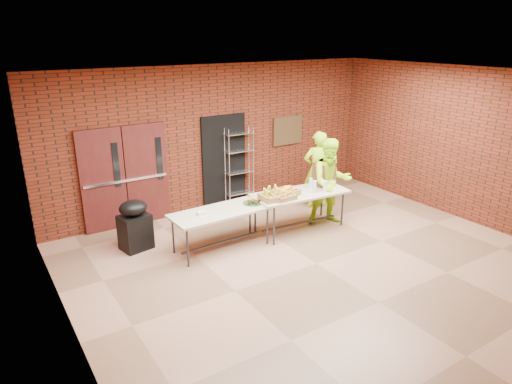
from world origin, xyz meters
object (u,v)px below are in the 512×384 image
Objects in this scene: wire_rack at (239,166)px; coffee_dispenser at (324,174)px; table_left at (221,214)px; volunteer_man at (331,182)px; table_right at (300,196)px; covered_grill at (135,225)px; volunteer_woman at (317,170)px.

wire_rack is 3.72× the size of coffee_dispenser.
volunteer_man reaches higher than table_left.
table_left is 1.77m from table_right.
wire_rack is at bearing 8.70° from covered_grill.
table_right is 1.42m from volunteer_woman.
wire_rack is 2.44m from table_left.
volunteer_man is at bearing -25.65° from covered_grill.
table_left is 2.53m from volunteer_man.
volunteer_woman reaches higher than covered_grill.
wire_rack is at bearing 137.36° from volunteer_man.
coffee_dispenser is 0.28× the size of volunteer_woman.
coffee_dispenser is 0.27× the size of volunteer_man.
table_right is 1.14× the size of volunteer_woman.
volunteer_man reaches higher than coffee_dispenser.
wire_rack is at bearing 49.42° from table_left.
table_right is 0.77m from volunteer_man.
covered_grill is (-1.34, 0.87, -0.22)m from table_left.
wire_rack is 1.00× the size of volunteer_man.
wire_rack is 0.97× the size of table_left.
covered_grill is at bearing 167.48° from coffee_dispenser.
table_right is 2.10× the size of covered_grill.
volunteer_woman reaches higher than coffee_dispenser.
covered_grill is 0.53× the size of volunteer_man.
volunteer_woman reaches higher than table_right.
table_right is 3.26m from covered_grill.
covered_grill is 4.27m from volunteer_woman.
table_left is 3.01m from volunteer_woman.
covered_grill is (-3.81, 0.85, -0.57)m from coffee_dispenser.
table_left is at bearing -43.83° from covered_grill.
covered_grill is 4.01m from volunteer_man.
wire_rack is 3.08m from covered_grill.
wire_rack reaches higher than covered_grill.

